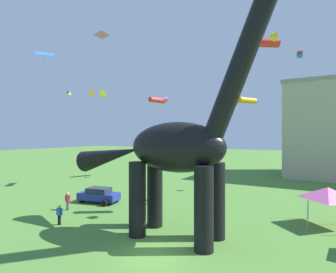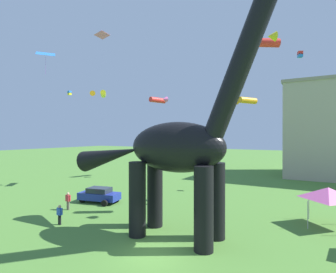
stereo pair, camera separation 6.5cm
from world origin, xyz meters
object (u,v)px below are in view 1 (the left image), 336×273
Objects in this scene: kite_mid_right at (245,101)px; kite_far_left at (45,54)px; person_photographer at (68,199)px; kite_mid_left at (222,149)px; parked_sedan_left at (99,195)px; kite_far_right at (159,100)px; kite_near_low at (265,41)px; person_vendor_side at (59,213)px; kite_near_high at (300,54)px; kite_drifting at (102,35)px; festival_canopy_tent at (328,193)px; kite_trailing at (100,94)px; kite_apex at (69,93)px; dinosaur_sculpture at (175,147)px.

kite_far_left reaches higher than kite_mid_right.
kite_mid_left reaches higher than person_photographer.
parked_sedan_left is 22.27m from kite_far_right.
kite_mid_right is at bearing 123.65° from kite_near_low.
person_photographer is at bearing -137.53° from kite_mid_right.
person_vendor_side is 15.28m from kite_far_left.
kite_near_high is at bearing -14.18° from kite_mid_left.
kite_drifting is 20.80m from kite_near_high.
kite_near_low is (-4.85, 1.53, 12.96)m from festival_canopy_tent.
kite_drifting is at bearing -78.62° from kite_far_right.
kite_mid_left is 7.31m from kite_mid_right.
kite_near_low is (13.42, 11.43, 14.57)m from person_vendor_side.
person_photographer is 4.24m from person_vendor_side.
kite_mid_left is 0.68× the size of kite_drifting.
person_vendor_side is at bearing -151.54° from festival_canopy_tent.
kite_trailing is (-7.11, 7.66, 12.11)m from parked_sedan_left.
parked_sedan_left is at bearing -16.85° from kite_apex.
dinosaur_sculpture reaches higher than kite_far_right.
kite_trailing reaches higher than person_vendor_side.
parked_sedan_left is 3.52m from person_photographer.
kite_near_high is (22.06, -8.32, 2.23)m from kite_far_right.
parked_sedan_left is at bearing 49.94° from kite_far_left.
kite_far_left is (3.78, -6.01, 2.66)m from kite_apex.
dinosaur_sculpture reaches higher than kite_mid_left.
festival_canopy_tent is at bearing -139.80° from person_vendor_side.
festival_canopy_tent reaches higher than person_photographer.
kite_mid_right is at bearing 22.81° from parked_sedan_left.
kite_near_high is (8.90, -2.25, 10.00)m from kite_mid_left.
kite_near_low reaches higher than kite_mid_right.
dinosaur_sculpture reaches higher than kite_far_left.
kite_near_high reaches higher than person_photographer.
kite_drifting is at bearing -173.28° from festival_canopy_tent.
kite_trailing reaches higher than person_photographer.
kite_near_low reaches higher than kite_near_high.
dinosaur_sculpture is 7.00× the size of kite_mid_right.
kite_mid_right is 17.06m from kite_drifting.
festival_canopy_tent is 25.95m from kite_drifting.
kite_near_high is at bearing 4.99° from kite_trailing.
kite_drifting reaches higher than kite_trailing.
kite_drifting reaches higher than kite_mid_right.
dinosaur_sculpture is 22.97m from kite_trailing.
kite_far_left is at bearing -176.11° from dinosaur_sculpture.
person_photographer is 0.60× the size of kite_trailing.
person_vendor_side is 22.87m from kite_near_low.
parked_sedan_left is 15.93m from kite_mid_left.
dinosaur_sculpture is 14.13m from kite_mid_right.
kite_drifting is at bearing 161.76° from dinosaur_sculpture.
festival_canopy_tent is at bearing -36.59° from kite_mid_right.
kite_far_left reaches higher than parked_sedan_left.
kite_apex is 0.33× the size of kite_drifting.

